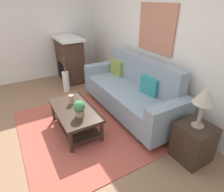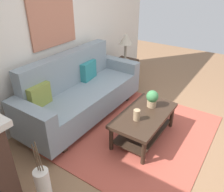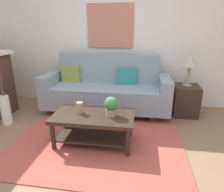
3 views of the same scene
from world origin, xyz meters
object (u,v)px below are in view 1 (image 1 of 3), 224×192
at_px(couch, 131,92).
at_px(side_table, 193,142).
at_px(throw_pillow_olive, 117,68).
at_px(tabletop_vase, 71,99).
at_px(coffee_table, 75,115).
at_px(potted_plant_tabletop, 79,108).
at_px(floor_vase, 66,81).
at_px(table_lamp, 205,97).
at_px(fireplace, 70,59).
at_px(throw_pillow_teal, 150,86).
at_px(framed_painting, 156,28).

xyz_separation_m(couch, side_table, (1.47, 0.02, -0.15)).
xyz_separation_m(throw_pillow_olive, tabletop_vase, (0.57, -1.27, -0.17)).
bearing_deg(tabletop_vase, coffee_table, -7.78).
height_order(coffee_table, potted_plant_tabletop, potted_plant_tabletop).
bearing_deg(floor_vase, couch, 27.68).
bearing_deg(side_table, tabletop_vase, -144.43).
xyz_separation_m(couch, table_lamp, (1.47, 0.02, 0.56)).
xyz_separation_m(throw_pillow_olive, floor_vase, (-0.83, -0.94, -0.43)).
bearing_deg(fireplace, couch, 12.31).
bearing_deg(couch, throw_pillow_teal, 18.82).
distance_m(coffee_table, table_lamp, 1.98).
bearing_deg(throw_pillow_teal, tabletop_vase, -112.74).
xyz_separation_m(couch, tabletop_vase, (-0.17, -1.15, 0.08)).
bearing_deg(coffee_table, throw_pillow_olive, 120.55).
bearing_deg(fireplace, floor_vase, -28.57).
distance_m(potted_plant_tabletop, fireplace, 2.56).
bearing_deg(coffee_table, framed_painting, 91.11).
bearing_deg(potted_plant_tabletop, framed_painting, 99.50).
bearing_deg(table_lamp, framed_painting, 163.11).
distance_m(couch, fireplace, 2.25).
relative_size(couch, fireplace, 2.01).
bearing_deg(floor_vase, potted_plant_tabletop, -10.68).
bearing_deg(floor_vase, table_lamp, 15.51).
relative_size(coffee_table, framed_painting, 1.22).
distance_m(coffee_table, floor_vase, 1.63).
relative_size(throw_pillow_teal, potted_plant_tabletop, 1.37).
distance_m(side_table, floor_vase, 3.14).
distance_m(throw_pillow_olive, tabletop_vase, 1.40).
distance_m(couch, potted_plant_tabletop, 1.20).
height_order(throw_pillow_olive, fireplace, fireplace).
bearing_deg(side_table, couch, -179.18).
bearing_deg(side_table, throw_pillow_olive, 177.29).
bearing_deg(tabletop_vase, table_lamp, 35.57).
height_order(table_lamp, floor_vase, table_lamp).
bearing_deg(potted_plant_tabletop, throw_pillow_olive, 127.96).
relative_size(floor_vase, framed_painting, 0.54).
relative_size(coffee_table, side_table, 1.96).
relative_size(couch, floor_vase, 4.74).
distance_m(throw_pillow_olive, throw_pillow_teal, 1.10).
relative_size(throw_pillow_teal, tabletop_vase, 2.31).
xyz_separation_m(potted_plant_tabletop, framed_painting, (-0.27, 1.63, 1.00)).
height_order(throw_pillow_teal, floor_vase, throw_pillow_teal).
height_order(throw_pillow_teal, fireplace, fireplace).
height_order(throw_pillow_olive, framed_painting, framed_painting).
height_order(couch, throw_pillow_olive, couch).
distance_m(throw_pillow_teal, potted_plant_tabletop, 1.30).
distance_m(tabletop_vase, floor_vase, 1.46).
distance_m(fireplace, floor_vase, 0.79).
bearing_deg(couch, table_lamp, 0.82).
bearing_deg(couch, coffee_table, -88.44).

